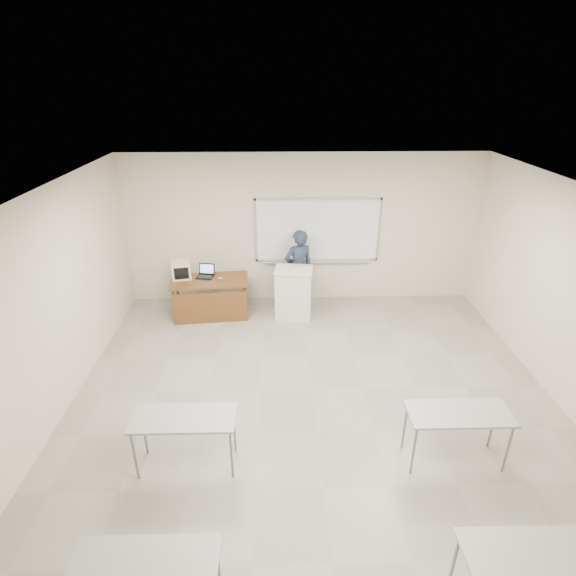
{
  "coord_description": "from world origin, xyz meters",
  "views": [
    {
      "loc": [
        -0.5,
        -4.54,
        4.27
      ],
      "look_at": [
        -0.33,
        2.2,
        1.07
      ],
      "focal_mm": 28.0,
      "sensor_mm": 36.0,
      "label": 1
    }
  ],
  "objects_px": {
    "mouse": "(220,278)",
    "keyboard": "(301,267)",
    "crt_monitor": "(181,270)",
    "presenter": "(298,269)",
    "instructor_desk": "(210,292)",
    "whiteboard": "(317,231)",
    "podium": "(293,293)",
    "laptop": "(205,274)"
  },
  "relations": [
    {
      "from": "mouse",
      "to": "keyboard",
      "type": "relative_size",
      "value": 0.24
    },
    {
      "from": "crt_monitor",
      "to": "presenter",
      "type": "distance_m",
      "value": 2.28
    },
    {
      "from": "instructor_desk",
      "to": "mouse",
      "type": "distance_m",
      "value": 0.32
    },
    {
      "from": "whiteboard",
      "to": "instructor_desk",
      "type": "xyz_separation_m",
      "value": [
        -2.1,
        -0.78,
        -0.93
      ]
    },
    {
      "from": "instructor_desk",
      "to": "mouse",
      "type": "xyz_separation_m",
      "value": [
        0.2,
        0.12,
        0.22
      ]
    },
    {
      "from": "crt_monitor",
      "to": "presenter",
      "type": "xyz_separation_m",
      "value": [
        2.27,
        0.23,
        -0.11
      ]
    },
    {
      "from": "whiteboard",
      "to": "podium",
      "type": "distance_m",
      "value": 1.34
    },
    {
      "from": "laptop",
      "to": "presenter",
      "type": "distance_m",
      "value": 1.83
    },
    {
      "from": "laptop",
      "to": "presenter",
      "type": "bearing_deg",
      "value": 17.13
    },
    {
      "from": "instructor_desk",
      "to": "crt_monitor",
      "type": "distance_m",
      "value": 0.7
    },
    {
      "from": "instructor_desk",
      "to": "podium",
      "type": "xyz_separation_m",
      "value": [
        1.6,
        0.01,
        -0.05
      ]
    },
    {
      "from": "podium",
      "to": "crt_monitor",
      "type": "bearing_deg",
      "value": -179.28
    },
    {
      "from": "instructor_desk",
      "to": "crt_monitor",
      "type": "bearing_deg",
      "value": 151.32
    },
    {
      "from": "instructor_desk",
      "to": "laptop",
      "type": "relative_size",
      "value": 4.68
    },
    {
      "from": "keyboard",
      "to": "presenter",
      "type": "xyz_separation_m",
      "value": [
        -0.03,
        0.38,
        -0.2
      ]
    },
    {
      "from": "instructor_desk",
      "to": "presenter",
      "type": "height_order",
      "value": "presenter"
    },
    {
      "from": "laptop",
      "to": "mouse",
      "type": "distance_m",
      "value": 0.33
    },
    {
      "from": "keyboard",
      "to": "presenter",
      "type": "relative_size",
      "value": 0.25
    },
    {
      "from": "crt_monitor",
      "to": "laptop",
      "type": "relative_size",
      "value": 1.29
    },
    {
      "from": "instructor_desk",
      "to": "podium",
      "type": "relative_size",
      "value": 1.47
    },
    {
      "from": "keyboard",
      "to": "presenter",
      "type": "distance_m",
      "value": 0.43
    },
    {
      "from": "whiteboard",
      "to": "podium",
      "type": "relative_size",
      "value": 2.5
    },
    {
      "from": "instructor_desk",
      "to": "keyboard",
      "type": "xyz_separation_m",
      "value": [
        1.75,
        0.09,
        0.46
      ]
    },
    {
      "from": "podium",
      "to": "laptop",
      "type": "distance_m",
      "value": 1.75
    },
    {
      "from": "instructor_desk",
      "to": "keyboard",
      "type": "relative_size",
      "value": 3.59
    },
    {
      "from": "whiteboard",
      "to": "laptop",
      "type": "height_order",
      "value": "whiteboard"
    },
    {
      "from": "instructor_desk",
      "to": "presenter",
      "type": "bearing_deg",
      "value": 9.98
    },
    {
      "from": "laptop",
      "to": "mouse",
      "type": "xyz_separation_m",
      "value": [
        0.3,
        -0.14,
        -0.04
      ]
    },
    {
      "from": "laptop",
      "to": "presenter",
      "type": "height_order",
      "value": "presenter"
    },
    {
      "from": "whiteboard",
      "to": "podium",
      "type": "bearing_deg",
      "value": -123.07
    },
    {
      "from": "crt_monitor",
      "to": "podium",
      "type": "bearing_deg",
      "value": -17.6
    },
    {
      "from": "instructor_desk",
      "to": "presenter",
      "type": "distance_m",
      "value": 1.8
    },
    {
      "from": "instructor_desk",
      "to": "presenter",
      "type": "relative_size",
      "value": 0.91
    },
    {
      "from": "podium",
      "to": "mouse",
      "type": "relative_size",
      "value": 10.4
    },
    {
      "from": "podium",
      "to": "whiteboard",
      "type": "bearing_deg",
      "value": 63.64
    },
    {
      "from": "laptop",
      "to": "instructor_desk",
      "type": "bearing_deg",
      "value": -58.69
    },
    {
      "from": "podium",
      "to": "presenter",
      "type": "height_order",
      "value": "presenter"
    },
    {
      "from": "podium",
      "to": "keyboard",
      "type": "xyz_separation_m",
      "value": [
        0.15,
        0.08,
        0.51
      ]
    },
    {
      "from": "mouse",
      "to": "presenter",
      "type": "relative_size",
      "value": 0.06
    },
    {
      "from": "whiteboard",
      "to": "instructor_desk",
      "type": "relative_size",
      "value": 1.7
    },
    {
      "from": "laptop",
      "to": "keyboard",
      "type": "bearing_deg",
      "value": 5.33
    },
    {
      "from": "mouse",
      "to": "instructor_desk",
      "type": "bearing_deg",
      "value": -150.23
    }
  ]
}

